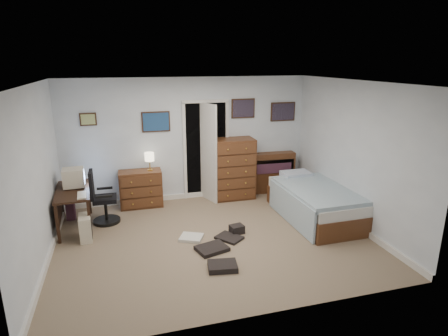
# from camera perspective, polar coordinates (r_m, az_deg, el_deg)

# --- Properties ---
(floor) EXTENTS (5.00, 4.00, 0.02)m
(floor) POSITION_cam_1_polar(r_m,az_deg,el_deg) (6.24, -1.62, -10.77)
(floor) COLOR #86705C
(floor) RESTS_ON ground
(computer_desk) EXTENTS (0.63, 1.22, 0.69)m
(computer_desk) POSITION_cam_1_polar(r_m,az_deg,el_deg) (6.94, -22.64, -4.40)
(computer_desk) COLOR black
(computer_desk) RESTS_ON floor
(crt_monitor) EXTENTS (0.38, 0.35, 0.33)m
(crt_monitor) POSITION_cam_1_polar(r_m,az_deg,el_deg) (6.97, -21.95, -1.38)
(crt_monitor) COLOR beige
(crt_monitor) RESTS_ON computer_desk
(keyboard) EXTENTS (0.16, 0.37, 0.02)m
(keyboard) POSITION_cam_1_polar(r_m,az_deg,el_deg) (6.53, -20.84, -3.89)
(keyboard) COLOR beige
(keyboard) RESTS_ON computer_desk
(pc_tower) EXTENTS (0.21, 0.40, 0.41)m
(pc_tower) POSITION_cam_1_polar(r_m,az_deg,el_deg) (6.52, -20.35, -8.53)
(pc_tower) COLOR beige
(pc_tower) RESTS_ON floor
(office_chair) EXTENTS (0.48, 0.48, 0.98)m
(office_chair) POSITION_cam_1_polar(r_m,az_deg,el_deg) (7.00, -18.10, -5.07)
(office_chair) COLOR black
(office_chair) RESTS_ON floor
(media_stack) EXTENTS (0.15, 0.15, 0.74)m
(media_stack) POSITION_cam_1_polar(r_m,az_deg,el_deg) (7.35, -22.49, -4.56)
(media_stack) COLOR maroon
(media_stack) RESTS_ON floor
(low_dresser) EXTENTS (0.83, 0.43, 0.73)m
(low_dresser) POSITION_cam_1_polar(r_m,az_deg,el_deg) (7.59, -12.55, -3.09)
(low_dresser) COLOR brown
(low_dresser) RESTS_ON floor
(table_lamp) EXTENTS (0.19, 0.19, 0.36)m
(table_lamp) POSITION_cam_1_polar(r_m,az_deg,el_deg) (7.42, -11.30, 1.60)
(table_lamp) COLOR gold
(table_lamp) RESTS_ON low_dresser
(doorway) EXTENTS (0.96, 1.12, 2.05)m
(doorway) POSITION_cam_1_polar(r_m,az_deg,el_deg) (8.07, -3.24, 3.13)
(doorway) COLOR black
(doorway) RESTS_ON floor
(tall_dresser) EXTENTS (0.87, 0.52, 1.27)m
(tall_dresser) POSITION_cam_1_polar(r_m,az_deg,el_deg) (7.80, 1.37, -0.10)
(tall_dresser) COLOR brown
(tall_dresser) RESTS_ON floor
(headboard_bookcase) EXTENTS (0.99, 0.29, 0.88)m
(headboard_bookcase) POSITION_cam_1_polar(r_m,az_deg,el_deg) (8.26, 7.35, -0.51)
(headboard_bookcase) COLOR brown
(headboard_bookcase) RESTS_ON floor
(bed) EXTENTS (1.12, 2.04, 0.66)m
(bed) POSITION_cam_1_polar(r_m,az_deg,el_deg) (7.08, 13.51, -5.01)
(bed) COLOR brown
(bed) RESTS_ON floor
(wall_posters) EXTENTS (4.38, 0.04, 0.60)m
(wall_posters) POSITION_cam_1_polar(r_m,az_deg,el_deg) (7.70, -1.22, 8.17)
(wall_posters) COLOR #331E11
(wall_posters) RESTS_ON floor
(floor_clutter) EXTENTS (1.13, 1.41, 0.14)m
(floor_clutter) POSITION_cam_1_polar(r_m,az_deg,el_deg) (5.92, -0.89, -11.84)
(floor_clutter) COLOR silver
(floor_clutter) RESTS_ON floor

